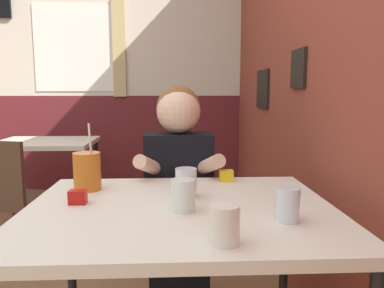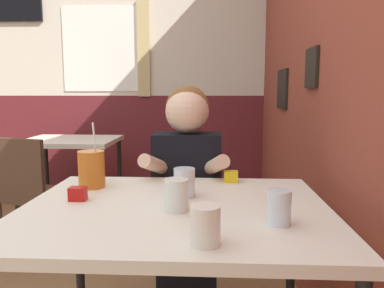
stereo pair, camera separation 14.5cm
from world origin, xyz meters
name	(u,v)px [view 1 (the left image)]	position (x,y,z in m)	size (l,w,h in m)	color
brick_wall_right	(283,58)	(1.29, 1.35, 1.35)	(0.08, 4.70, 2.70)	brown
back_wall	(110,69)	(-0.01, 2.73, 1.36)	(5.51, 0.09, 2.70)	beige
main_table	(180,224)	(0.62, 0.26, 0.68)	(1.07, 0.86, 0.75)	beige
background_table	(46,152)	(-0.44, 2.06, 0.65)	(0.77, 0.63, 0.75)	beige
chair_near_window	(9,193)	(-0.46, 1.39, 0.49)	(0.49, 0.49, 0.85)	#4C3323
person_seated	(179,192)	(0.63, 0.85, 0.63)	(0.42, 0.41, 1.17)	black
cocktail_pitcher	(87,171)	(0.25, 0.50, 0.82)	(0.11, 0.11, 0.27)	#C6661E
glass_near_pitcher	(186,183)	(0.65, 0.37, 0.80)	(0.08, 0.08, 0.11)	silver
glass_center	(183,195)	(0.63, 0.21, 0.80)	(0.08, 0.08, 0.11)	silver
glass_far_side	(224,224)	(0.73, -0.07, 0.80)	(0.08, 0.08, 0.11)	silver
glass_by_brick	(288,204)	(0.95, 0.09, 0.80)	(0.07, 0.07, 0.11)	silver
condiment_ketchup	(78,197)	(0.26, 0.31, 0.77)	(0.06, 0.04, 0.05)	#B7140F
condiment_mustard	(226,176)	(0.83, 0.62, 0.77)	(0.06, 0.04, 0.05)	yellow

